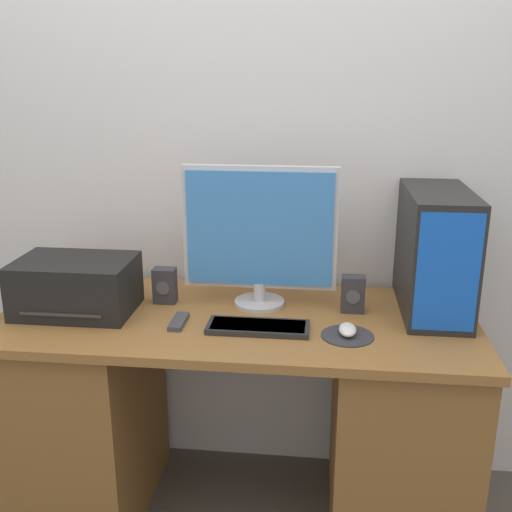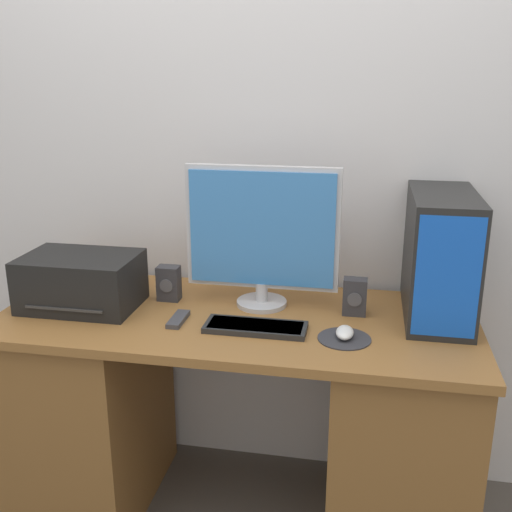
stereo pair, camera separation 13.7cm
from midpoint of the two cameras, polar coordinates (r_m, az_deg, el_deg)
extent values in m
cube|color=silver|center=(2.23, -2.41, 11.60)|extent=(6.40, 0.05, 2.70)
cube|color=brown|center=(2.00, -3.90, -6.11)|extent=(1.58, 0.66, 0.03)
cube|color=brown|center=(2.34, -17.67, -14.14)|extent=(0.44, 0.61, 0.76)
cube|color=brown|center=(2.17, 11.56, -16.29)|extent=(0.44, 0.61, 0.76)
cylinder|color=#B7B7BC|center=(2.08, -1.56, -4.48)|extent=(0.17, 0.17, 0.02)
cylinder|color=#B7B7BC|center=(2.07, -1.56, -3.44)|extent=(0.04, 0.04, 0.07)
cube|color=#B7B7BC|center=(2.01, -1.58, 2.68)|extent=(0.52, 0.03, 0.42)
cube|color=#387AC6|center=(1.99, -1.65, 2.56)|extent=(0.49, 0.01, 0.39)
cube|color=black|center=(1.89, -1.89, -6.83)|extent=(0.32, 0.12, 0.02)
cube|color=#424242|center=(1.88, -1.89, -6.68)|extent=(0.29, 0.10, 0.01)
cylinder|color=#2D2D33|center=(1.86, 6.61, -7.58)|extent=(0.16, 0.16, 0.00)
ellipsoid|color=silver|center=(1.86, 6.63, -7.01)|extent=(0.05, 0.09, 0.03)
cube|color=black|center=(2.05, 14.83, 0.45)|extent=(0.20, 0.46, 0.41)
cube|color=blue|center=(1.84, 15.78, -1.59)|extent=(0.18, 0.01, 0.37)
cube|color=black|center=(2.11, -18.58, -2.72)|extent=(0.38, 0.26, 0.18)
cube|color=#333333|center=(2.06, -19.34, -4.75)|extent=(0.27, 0.12, 0.01)
cube|color=#2D2D33|center=(2.12, -10.51, -2.80)|extent=(0.08, 0.05, 0.12)
cylinder|color=#47474C|center=(2.09, -10.74, -3.07)|extent=(0.05, 0.00, 0.05)
cube|color=#2D2D33|center=(2.02, 7.31, -3.63)|extent=(0.08, 0.05, 0.12)
cylinder|color=#47474C|center=(2.00, 7.32, -3.93)|extent=(0.05, 0.00, 0.05)
cube|color=#38383D|center=(1.95, -9.38, -6.21)|extent=(0.04, 0.13, 0.02)
camera|label=1|loc=(0.07, -92.04, -0.64)|focal=42.00mm
camera|label=2|loc=(0.07, 87.96, 0.64)|focal=42.00mm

